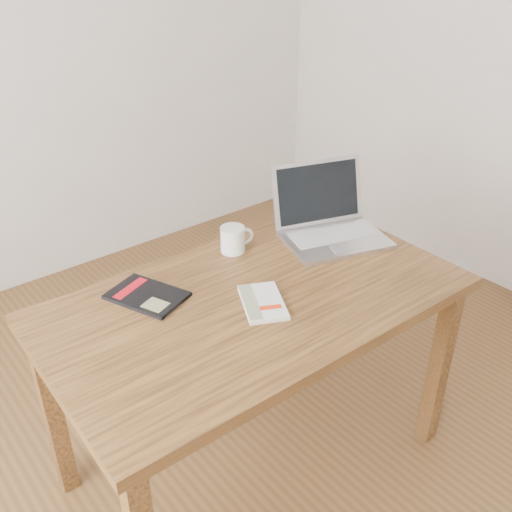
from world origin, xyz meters
TOP-DOWN VIEW (x-y plane):
  - room at (-0.07, 0.00)m, footprint 4.04×4.04m
  - desk at (0.15, 0.20)m, footprint 1.35×0.79m
  - white_guidebook at (0.14, 0.14)m, footprint 0.20×0.23m
  - black_guidebook at (-0.12, 0.41)m, footprint 0.23×0.28m
  - laptop at (0.62, 0.34)m, footprint 0.45×0.43m
  - coffee_mug at (0.27, 0.47)m, footprint 0.13×0.09m

SIDE VIEW (x-z plane):
  - desk at x=0.15m, z-range 0.29..1.04m
  - black_guidebook at x=-0.12m, z-range 0.75..0.76m
  - white_guidebook at x=0.14m, z-range 0.75..0.77m
  - coffee_mug at x=0.27m, z-range 0.75..0.85m
  - laptop at x=0.62m, z-range 0.68..0.93m
  - room at x=-0.07m, z-range 0.01..2.71m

